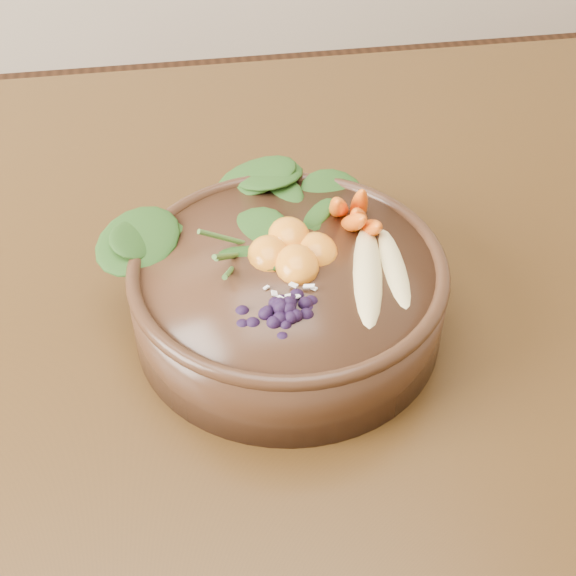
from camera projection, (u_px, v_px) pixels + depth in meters
name	position (u px, v px, depth m)	size (l,w,h in m)	color
stoneware_bowl	(288.00, 297.00, 0.68)	(0.26, 0.26, 0.07)	#3F2516
kale_heap	(250.00, 202.00, 0.69)	(0.17, 0.15, 0.04)	#254818
carrot_cluster	(354.00, 184.00, 0.68)	(0.05, 0.05, 0.07)	orange
banana_halves	(382.00, 258.00, 0.64)	(0.07, 0.14, 0.03)	#E0CC84
mandarin_cluster	(293.00, 239.00, 0.66)	(0.08, 0.08, 0.03)	orange
blueberry_pile	(282.00, 294.00, 0.61)	(0.12, 0.09, 0.04)	black
coconut_flakes	(287.00, 276.00, 0.64)	(0.08, 0.06, 0.01)	white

